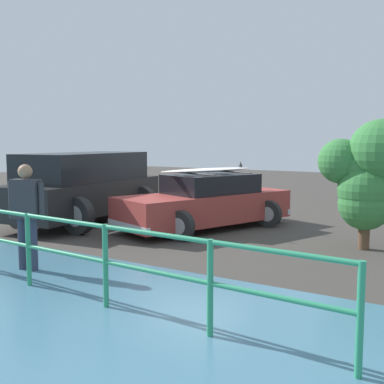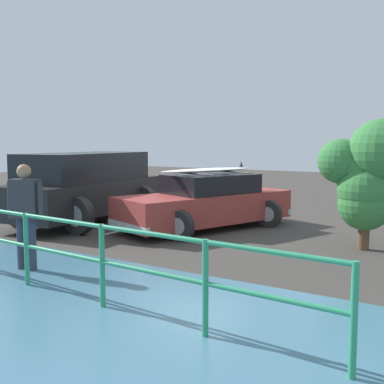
{
  "view_description": "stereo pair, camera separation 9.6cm",
  "coord_description": "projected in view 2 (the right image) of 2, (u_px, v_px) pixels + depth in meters",
  "views": [
    {
      "loc": [
        -6.41,
        10.4,
        2.12
      ],
      "look_at": [
        -0.53,
        1.05,
        0.95
      ],
      "focal_mm": 45.0,
      "sensor_mm": 36.0,
      "label": 1
    },
    {
      "loc": [
        -6.49,
        10.35,
        2.12
      ],
      "look_at": [
        -0.53,
        1.05,
        0.95
      ],
      "focal_mm": 45.0,
      "sensor_mm": 36.0,
      "label": 2
    }
  ],
  "objects": [
    {
      "name": "ground_plane",
      "position": [
        197.0,
        224.0,
        12.37
      ],
      "size": [
        44.0,
        44.0,
        0.02
      ],
      "primitive_type": "cube",
      "color": "#423D38",
      "rests_on": "ground"
    },
    {
      "name": "parking_stripe",
      "position": [
        154.0,
        223.0,
        12.55
      ],
      "size": [
        0.12,
        3.76,
        0.0
      ],
      "primitive_type": "cube",
      "rotation": [
        0.0,
        0.0,
        1.57
      ],
      "color": "silver",
      "rests_on": "ground"
    },
    {
      "name": "sedan_car",
      "position": [
        207.0,
        202.0,
        11.67
      ],
      "size": [
        3.08,
        4.72,
        1.6
      ],
      "color": "#9E3833",
      "rests_on": "ground"
    },
    {
      "name": "suv_car",
      "position": [
        86.0,
        186.0,
        12.53
      ],
      "size": [
        2.96,
        4.94,
        1.82
      ],
      "color": "black",
      "rests_on": "ground"
    },
    {
      "name": "person_bystander",
      "position": [
        25.0,
        207.0,
        7.88
      ],
      "size": [
        0.67,
        0.3,
        1.75
      ],
      "color": "#33384C",
      "rests_on": "ground"
    },
    {
      "name": "railing_fence",
      "position": [
        61.0,
        245.0,
        6.58
      ],
      "size": [
        8.05,
        0.55,
        1.08
      ],
      "color": "#2D9366",
      "rests_on": "ground"
    },
    {
      "name": "bush_near_left",
      "position": [
        367.0,
        173.0,
        9.36
      ],
      "size": [
        1.81,
        1.38,
        2.55
      ],
      "color": "brown",
      "rests_on": "ground"
    }
  ]
}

